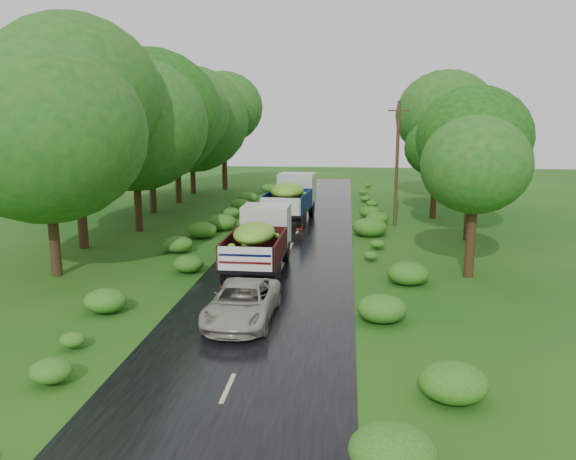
# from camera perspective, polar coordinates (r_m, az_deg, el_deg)

# --- Properties ---
(ground) EXTENTS (120.00, 120.00, 0.00)m
(ground) POSITION_cam_1_polar(r_m,az_deg,el_deg) (18.41, -3.49, -10.11)
(ground) COLOR #124B10
(ground) RESTS_ON ground
(road) EXTENTS (6.50, 80.00, 0.02)m
(road) POSITION_cam_1_polar(r_m,az_deg,el_deg) (23.08, -1.44, -5.55)
(road) COLOR black
(road) RESTS_ON ground
(road_lines) EXTENTS (0.12, 69.60, 0.00)m
(road_lines) POSITION_cam_1_polar(r_m,az_deg,el_deg) (24.02, -1.13, -4.83)
(road_lines) COLOR #BFB78C
(road_lines) RESTS_ON road
(truck_near) EXTENTS (2.32, 6.34, 2.66)m
(truck_near) POSITION_cam_1_polar(r_m,az_deg,el_deg) (24.83, -2.89, -0.78)
(truck_near) COLOR black
(truck_near) RESTS_ON ground
(truck_far) EXTENTS (3.02, 7.15, 2.93)m
(truck_far) POSITION_cam_1_polar(r_m,az_deg,el_deg) (36.78, 0.36, 3.48)
(truck_far) COLOR black
(truck_far) RESTS_ON ground
(car) EXTENTS (2.20, 4.58, 1.26)m
(car) POSITION_cam_1_polar(r_m,az_deg,el_deg) (18.99, -4.66, -7.35)
(car) COLOR #A5A393
(car) RESTS_ON road
(utility_pole) EXTENTS (1.33, 0.41, 7.69)m
(utility_pole) POSITION_cam_1_polar(r_m,az_deg,el_deg) (35.55, 11.01, 6.73)
(utility_pole) COLOR #382616
(utility_pole) RESTS_ON ground
(trees_left) EXTENTS (6.42, 33.75, 9.72)m
(trees_left) POSITION_cam_1_polar(r_m,az_deg,el_deg) (40.00, -13.28, 11.18)
(trees_left) COLOR black
(trees_left) RESTS_ON ground
(trees_right) EXTENTS (5.71, 24.95, 8.61)m
(trees_right) POSITION_cam_1_polar(r_m,az_deg,el_deg) (37.23, 16.53, 9.42)
(trees_right) COLOR black
(trees_right) RESTS_ON ground
(shrubs) EXTENTS (11.90, 44.00, 0.70)m
(shrubs) POSITION_cam_1_polar(r_m,az_deg,el_deg) (31.67, 0.67, -0.22)
(shrubs) COLOR #1D6317
(shrubs) RESTS_ON ground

